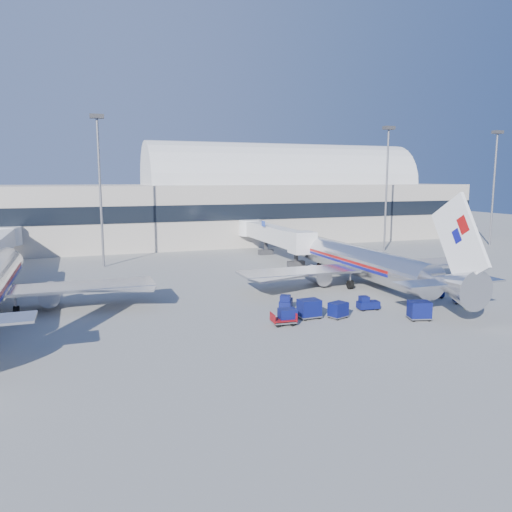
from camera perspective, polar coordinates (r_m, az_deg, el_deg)
name	(u,v)px	position (r m, az deg, el deg)	size (l,w,h in m)	color
ground	(307,301)	(55.35, 5.88, -5.10)	(260.00, 260.00, 0.00)	gray
terminal	(128,207)	(105.01, -14.37, 5.41)	(170.00, 28.15, 21.00)	#B2AA9E
airliner_main	(365,263)	(63.38, 12.35, -0.78)	(32.00, 37.26, 12.07)	silver
jetbridge_near	(270,234)	(85.56, 1.65, 2.55)	(4.40, 27.50, 6.25)	silver
mast_west	(99,168)	(78.53, -17.48, 9.53)	(2.00, 1.20, 22.60)	slate
mast_east	(387,170)	(94.82, 14.76, 9.46)	(2.00, 1.20, 22.60)	slate
mast_far_east	(495,171)	(110.81, 25.64, 8.75)	(2.00, 1.20, 22.60)	slate
barrier_near	(430,282)	(66.42, 19.30, -2.81)	(3.00, 0.55, 0.90)	#9E9E96
barrier_mid	(452,280)	(68.51, 21.46, -2.58)	(3.00, 0.55, 0.90)	#9E9E96
barrier_far	(472,278)	(70.70, 23.48, -2.37)	(3.00, 0.55, 0.90)	#9E9E96
tug_lead	(367,304)	(52.44, 12.61, -5.32)	(2.30, 1.31, 1.43)	#090F48
tug_right	(432,292)	(59.64, 19.48, -3.89)	(2.43, 1.50, 1.48)	#090F48
tug_left	(286,302)	(51.51, 3.41, -5.31)	(2.22, 2.66, 1.56)	#090F48
cart_train_a	(338,310)	(48.81, 9.37, -6.08)	(2.10, 1.85, 1.54)	#090F48
cart_train_b	(309,308)	(48.31, 6.10, -5.96)	(2.18, 1.72, 1.85)	#090F48
cart_train_c	(287,316)	(46.25, 3.61, -6.86)	(1.76, 1.40, 1.48)	#090F48
cart_solo_near	(419,310)	(50.01, 18.17, -5.89)	(2.37, 2.03, 1.79)	#090F48
cart_solo_far	(462,296)	(58.05, 22.46, -4.28)	(2.09, 1.94, 1.48)	#090F48
cart_open_red	(284,321)	(46.08, 3.17, -7.39)	(2.29, 1.69, 0.59)	slate
ramp_worker	(467,301)	(55.77, 22.95, -4.78)	(0.61, 0.40, 1.67)	#C9D716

